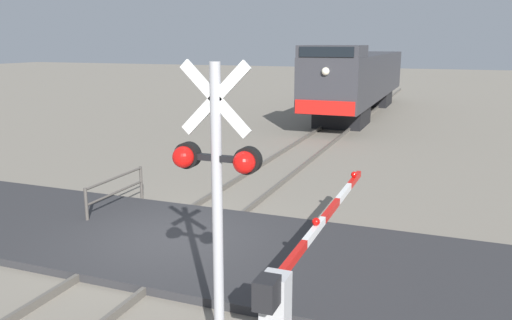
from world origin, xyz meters
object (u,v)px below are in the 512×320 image
Objects in this scene: locomotive at (359,78)px; guard_railing at (116,189)px; crossing_signal at (216,183)px; crossing_gate at (296,273)px.

locomotive is 7.45× the size of guard_railing.
crossing_signal is at bearing -43.12° from guard_railing.
crossing_gate is (0.70, 1.26, -1.68)m from crossing_signal.
crossing_signal is at bearing -83.88° from locomotive.
guard_railing is at bearing -96.76° from locomotive.
locomotive is 25.88m from crossing_signal.
locomotive is at bearing 83.24° from guard_railing.
locomotive is 2.63× the size of crossing_gate.
locomotive reaches higher than crossing_signal.
locomotive is 4.33× the size of crossing_signal.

